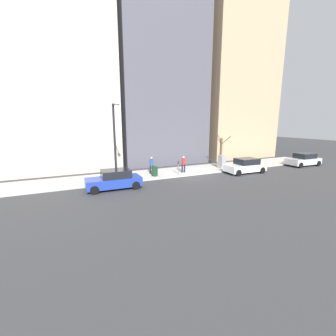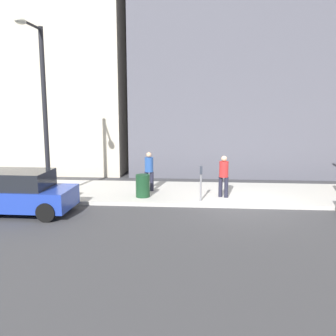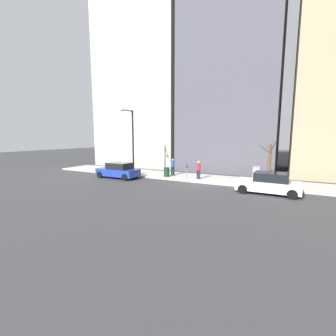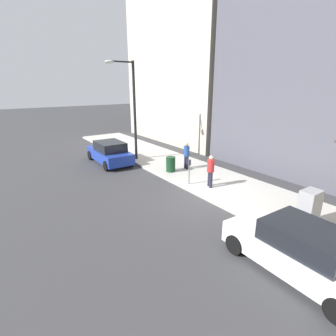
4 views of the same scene
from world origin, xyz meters
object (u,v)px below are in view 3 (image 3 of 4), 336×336
utility_box (256,175)px  office_block_center (234,69)px  office_tower_right (153,68)px  bare_tree (269,162)px  pedestrian_midblock (173,166)px  parking_meter (187,170)px  parked_car_white (269,183)px  pedestrian_near_meter (199,169)px  parked_car_blue (118,171)px  trash_bin (167,172)px  streetlamp (131,137)px

utility_box → office_block_center: size_ratio=0.06×
utility_box → office_tower_right: (10.31, 16.16, 13.23)m
utility_box → office_block_center: bearing=23.6°
bare_tree → pedestrian_midblock: 8.94m
parking_meter → office_block_center: office_block_center is taller
parked_car_white → parking_meter: (1.64, 6.95, 0.24)m
parking_meter → pedestrian_near_meter: bearing=-54.1°
pedestrian_near_meter → pedestrian_midblock: size_ratio=1.00×
office_block_center → parked_car_white: bearing=-156.4°
bare_tree → office_block_center: office_block_center is taller
parked_car_blue → bare_tree: bare_tree is taller
parked_car_blue → bare_tree: 13.83m
parking_meter → pedestrian_midblock: pedestrian_midblock is taller
bare_tree → office_block_center: bearing=31.3°
pedestrian_midblock → pedestrian_near_meter: bearing=170.8°
pedestrian_near_meter → parking_meter: bearing=-120.9°
parking_meter → trash_bin: 2.37m
utility_box → pedestrian_midblock: pedestrian_midblock is taller
trash_bin → office_block_center: size_ratio=0.04×
bare_tree → streetlamp: bearing=100.3°
pedestrian_midblock → parked_car_blue: bearing=44.0°
parked_car_blue → parking_meter: size_ratio=3.13×
parking_meter → pedestrian_midblock: bearing=54.3°
streetlamp → pedestrian_midblock: (1.74, -3.82, -2.93)m
parked_car_blue → utility_box: bearing=-77.7°
parked_car_blue → office_tower_right: bearing=17.1°
parking_meter → office_block_center: size_ratio=0.06×
parked_car_white → trash_bin: size_ratio=4.72×
parked_car_white → pedestrian_near_meter: size_ratio=2.56×
parked_car_blue → office_block_center: (12.10, -8.21, 11.47)m
parked_car_white → office_block_center: bearing=25.2°
parked_car_white → pedestrian_midblock: bearing=72.3°
utility_box → trash_bin: utility_box is taller
parked_car_blue → office_tower_right: 18.89m
parking_meter → bare_tree: bearing=-72.3°
trash_bin → pedestrian_midblock: pedestrian_midblock is taller
parked_car_blue → office_block_center: 18.59m
trash_bin → utility_box: bearing=-87.2°
utility_box → pedestrian_near_meter: pedestrian_near_meter is taller
parking_meter → pedestrian_midblock: (1.57, 2.19, 0.11)m
streetlamp → pedestrian_midblock: streetlamp is taller
parked_car_blue → streetlamp: size_ratio=0.65×
parked_car_white → pedestrian_midblock: size_ratio=2.56×
streetlamp → office_tower_right: size_ratio=0.23×
parked_car_blue → pedestrian_midblock: 5.44m
bare_tree → utility_box: bearing=147.1°
parking_meter → utility_box: size_ratio=0.94×
parked_car_blue → streetlamp: streetlamp is taller
parked_car_white → streetlamp: 13.44m
streetlamp → parked_car_white: bearing=-96.5°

